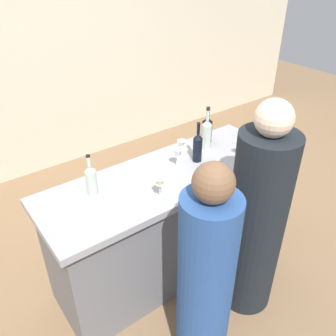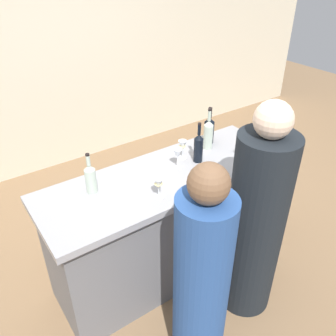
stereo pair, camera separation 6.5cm
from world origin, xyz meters
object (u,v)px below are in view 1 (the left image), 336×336
object	(u,v)px
wine_bottle_second_left_near_black	(198,147)
wine_bottle_second_right_near_black	(207,129)
wine_bottle_leftmost_clear_pale	(91,179)
wine_glass_far_left	(182,146)
wine_bottle_center_clear_pale	(207,133)
person_center_guest	(256,222)
wine_glass_near_left	(160,184)
wine_glass_near_center	(244,144)
person_left_guest	(205,282)
wine_glass_near_right	(177,155)

from	to	relation	value
wine_bottle_second_left_near_black	wine_bottle_second_right_near_black	size ratio (longest dim) A/B	1.03
wine_bottle_leftmost_clear_pale	wine_glass_far_left	xyz separation A→B (m)	(0.75, 0.01, -0.01)
wine_bottle_center_clear_pale	person_center_guest	xyz separation A→B (m)	(-0.18, -0.72, -0.32)
wine_glass_near_left	wine_glass_near_center	bearing A→B (deg)	2.36
wine_bottle_second_left_near_black	wine_glass_near_center	size ratio (longest dim) A/B	1.87
wine_glass_far_left	person_left_guest	distance (m)	1.04
wine_bottle_leftmost_clear_pale	wine_bottle_center_clear_pale	size ratio (longest dim) A/B	0.86
wine_bottle_second_right_near_black	wine_glass_near_center	distance (m)	0.37
wine_glass_near_center	wine_glass_near_left	bearing A→B (deg)	-177.64
wine_bottle_center_clear_pale	wine_bottle_second_right_near_black	xyz separation A→B (m)	(0.07, 0.07, -0.01)
wine_bottle_second_right_near_black	wine_glass_near_right	bearing A→B (deg)	-158.55
wine_bottle_second_left_near_black	wine_glass_near_left	bearing A→B (deg)	-156.78
wine_bottle_center_clear_pale	wine_glass_near_right	xyz separation A→B (m)	(-0.37, -0.10, -0.02)
wine_bottle_center_clear_pale	wine_glass_near_left	world-z (taller)	wine_bottle_center_clear_pale
wine_bottle_second_right_near_black	wine_glass_near_center	size ratio (longest dim) A/B	1.82
person_left_guest	wine_bottle_second_right_near_black	bearing A→B (deg)	-22.15
wine_bottle_second_left_near_black	wine_glass_far_left	xyz separation A→B (m)	(-0.07, 0.10, -0.02)
wine_bottle_second_right_near_black	wine_glass_far_left	xyz separation A→B (m)	(-0.33, -0.08, -0.01)
wine_bottle_leftmost_clear_pale	wine_glass_far_left	bearing A→B (deg)	0.74
wine_bottle_center_clear_pale	wine_glass_far_left	size ratio (longest dim) A/B	2.25
wine_bottle_center_clear_pale	person_left_guest	distance (m)	1.21
wine_bottle_center_clear_pale	person_center_guest	bearing A→B (deg)	-103.63
wine_glass_near_center	wine_glass_far_left	size ratio (longest dim) A/B	1.13
wine_glass_near_left	wine_glass_near_right	size ratio (longest dim) A/B	0.95
wine_glass_far_left	person_center_guest	size ratio (longest dim) A/B	0.09
wine_bottle_center_clear_pale	wine_glass_near_right	world-z (taller)	wine_bottle_center_clear_pale
wine_glass_near_center	person_center_guest	size ratio (longest dim) A/B	0.10
wine_bottle_second_right_near_black	person_center_guest	world-z (taller)	person_center_guest
wine_bottle_second_left_near_black	person_left_guest	world-z (taller)	person_left_guest
person_left_guest	person_center_guest	bearing A→B (deg)	-57.23
wine_bottle_leftmost_clear_pale	wine_bottle_second_right_near_black	bearing A→B (deg)	4.86
person_center_guest	wine_bottle_center_clear_pale	bearing A→B (deg)	-23.56
wine_bottle_second_right_near_black	person_left_guest	bearing A→B (deg)	-131.44
person_left_guest	wine_bottle_center_clear_pale	bearing A→B (deg)	-21.89
person_center_guest	wine_bottle_second_right_near_black	bearing A→B (deg)	-27.04
wine_glass_near_center	wine_glass_near_right	world-z (taller)	wine_glass_near_center
wine_glass_near_left	person_left_guest	world-z (taller)	person_left_guest
wine_glass_near_left	wine_glass_near_right	xyz separation A→B (m)	(0.31, 0.22, 0.01)
wine_glass_near_left	wine_glass_near_center	size ratio (longest dim) A/B	0.88
wine_bottle_center_clear_pale	wine_glass_near_left	bearing A→B (deg)	-154.49
wine_bottle_second_right_near_black	wine_glass_far_left	world-z (taller)	wine_bottle_second_right_near_black
wine_glass_near_right	person_center_guest	distance (m)	0.72
wine_glass_near_right	wine_bottle_second_left_near_black	bearing A→B (deg)	-3.74
wine_bottle_center_clear_pale	wine_bottle_second_right_near_black	bearing A→B (deg)	45.51
wine_bottle_leftmost_clear_pale	wine_bottle_second_right_near_black	xyz separation A→B (m)	(1.08, 0.09, 0.01)
wine_bottle_leftmost_clear_pale	wine_glass_near_left	distance (m)	0.45
person_center_guest	wine_glass_far_left	bearing A→B (deg)	-2.99
wine_bottle_leftmost_clear_pale	wine_glass_near_right	bearing A→B (deg)	-7.30
wine_bottle_second_left_near_black	wine_glass_near_right	world-z (taller)	wine_bottle_second_left_near_black
wine_glass_near_right	wine_bottle_center_clear_pale	bearing A→B (deg)	15.54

